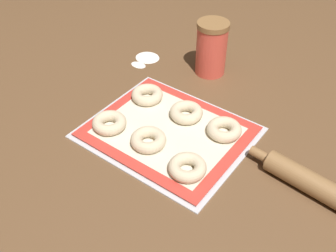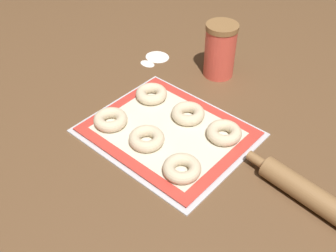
# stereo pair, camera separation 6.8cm
# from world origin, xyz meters

# --- Properties ---
(ground_plane) EXTENTS (2.80, 2.80, 0.00)m
(ground_plane) POSITION_xyz_m (0.00, 0.00, 0.00)
(ground_plane) COLOR brown
(baking_tray) EXTENTS (0.42, 0.35, 0.01)m
(baking_tray) POSITION_xyz_m (0.02, -0.01, 0.00)
(baking_tray) COLOR silver
(baking_tray) RESTS_ON ground_plane
(baking_mat) EXTENTS (0.40, 0.33, 0.00)m
(baking_mat) POSITION_xyz_m (0.02, -0.01, 0.01)
(baking_mat) COLOR red
(baking_mat) RESTS_ON baking_tray
(bagel_front_left) EXTENTS (0.09, 0.09, 0.03)m
(bagel_front_left) POSITION_xyz_m (-0.12, -0.10, 0.03)
(bagel_front_left) COLOR beige
(bagel_front_left) RESTS_ON baking_mat
(bagel_front_center) EXTENTS (0.09, 0.09, 0.03)m
(bagel_front_center) POSITION_xyz_m (0.01, -0.08, 0.03)
(bagel_front_center) COLOR beige
(bagel_front_center) RESTS_ON baking_mat
(bagel_front_right) EXTENTS (0.09, 0.09, 0.03)m
(bagel_front_right) POSITION_xyz_m (0.14, -0.10, 0.03)
(bagel_front_right) COLOR beige
(bagel_front_right) RESTS_ON baking_mat
(bagel_back_left) EXTENTS (0.09, 0.09, 0.03)m
(bagel_back_left) POSITION_xyz_m (-0.12, 0.06, 0.03)
(bagel_back_left) COLOR beige
(bagel_back_left) RESTS_ON baking_mat
(bagel_back_center) EXTENTS (0.09, 0.09, 0.03)m
(bagel_back_center) POSITION_xyz_m (0.02, 0.06, 0.03)
(bagel_back_center) COLOR beige
(bagel_back_center) RESTS_ON baking_mat
(bagel_back_right) EXTENTS (0.09, 0.09, 0.03)m
(bagel_back_right) POSITION_xyz_m (0.14, 0.07, 0.03)
(bagel_back_right) COLOR beige
(bagel_back_right) RESTS_ON baking_mat
(flour_canister) EXTENTS (0.10, 0.10, 0.17)m
(flour_canister) POSITION_xyz_m (-0.05, 0.31, 0.09)
(flour_canister) COLOR #DB4C3D
(flour_canister) RESTS_ON ground_plane
(rolling_pin) EXTENTS (0.39, 0.08, 0.05)m
(rolling_pin) POSITION_xyz_m (0.43, 0.02, 0.03)
(rolling_pin) COLOR olive
(rolling_pin) RESTS_ON ground_plane
(flour_patch_near) EXTENTS (0.08, 0.08, 0.00)m
(flour_patch_near) POSITION_xyz_m (-0.27, 0.26, 0.00)
(flour_patch_near) COLOR white
(flour_patch_near) RESTS_ON ground_plane
(flour_patch_far) EXTENTS (0.05, 0.04, 0.00)m
(flour_patch_far) POSITION_xyz_m (-0.27, 0.20, 0.00)
(flour_patch_far) COLOR white
(flour_patch_far) RESTS_ON ground_plane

